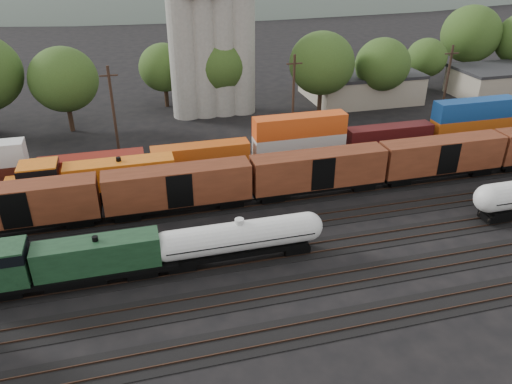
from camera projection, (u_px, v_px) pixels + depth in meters
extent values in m
plane|color=black|center=(248.00, 229.00, 49.87)|extent=(600.00, 600.00, 0.00)
cube|color=black|center=(298.00, 332.00, 37.01)|extent=(180.00, 3.20, 0.08)
cube|color=#382319|center=(301.00, 338.00, 36.36)|extent=(180.00, 0.08, 0.16)
cube|color=#382319|center=(295.00, 324.00, 37.59)|extent=(180.00, 0.08, 0.16)
cube|color=black|center=(278.00, 290.00, 41.29)|extent=(180.00, 3.20, 0.08)
cube|color=#382319|center=(281.00, 295.00, 40.64)|extent=(180.00, 0.08, 0.16)
cube|color=#382319|center=(276.00, 284.00, 41.87)|extent=(180.00, 0.08, 0.16)
cube|color=black|center=(262.00, 257.00, 45.57)|extent=(180.00, 3.20, 0.08)
cube|color=#382319|center=(264.00, 260.00, 44.92)|extent=(180.00, 0.08, 0.16)
cube|color=#382319|center=(260.00, 252.00, 46.15)|extent=(180.00, 0.08, 0.16)
cube|color=black|center=(248.00, 229.00, 49.85)|extent=(180.00, 3.20, 0.08)
cube|color=#382319|center=(250.00, 232.00, 49.20)|extent=(180.00, 0.08, 0.16)
cube|color=#382319|center=(247.00, 224.00, 50.43)|extent=(180.00, 0.08, 0.16)
cube|color=black|center=(237.00, 205.00, 54.13)|extent=(180.00, 3.20, 0.08)
cube|color=#382319|center=(239.00, 208.00, 53.48)|extent=(180.00, 0.08, 0.16)
cube|color=#382319|center=(236.00, 202.00, 54.71)|extent=(180.00, 0.08, 0.16)
cube|color=black|center=(227.00, 185.00, 58.41)|extent=(180.00, 3.20, 0.08)
cube|color=#382319|center=(229.00, 187.00, 57.76)|extent=(180.00, 0.08, 0.16)
cube|color=#382319|center=(226.00, 182.00, 58.99)|extent=(180.00, 0.08, 0.16)
cube|color=black|center=(219.00, 168.00, 62.69)|extent=(180.00, 3.20, 0.08)
cube|color=#382319|center=(220.00, 170.00, 62.04)|extent=(180.00, 0.08, 0.16)
cube|color=#382319|center=(218.00, 165.00, 63.27)|extent=(180.00, 0.08, 0.16)
cube|color=black|center=(75.00, 273.00, 41.30)|extent=(16.82, 2.87, 0.40)
cube|color=black|center=(76.00, 278.00, 41.51)|extent=(4.95, 2.18, 0.79)
cube|color=#17361E|center=(98.00, 254.00, 41.05)|extent=(10.09, 2.37, 2.67)
cube|color=#17361E|center=(4.00, 264.00, 39.30)|extent=(3.56, 2.87, 3.26)
cube|color=black|center=(1.00, 254.00, 38.81)|extent=(3.66, 2.97, 0.89)
cylinder|color=black|center=(95.00, 239.00, 40.37)|extent=(0.49, 0.49, 0.49)
cube|color=black|center=(7.00, 290.00, 40.36)|extent=(2.57, 1.98, 0.69)
cube|color=black|center=(142.00, 269.00, 42.83)|extent=(2.57, 1.98, 0.69)
cylinder|color=silver|center=(240.00, 236.00, 43.91)|extent=(12.83, 2.64, 2.64)
sphere|color=silver|center=(166.00, 247.00, 42.43)|extent=(2.64, 2.64, 2.64)
sphere|color=silver|center=(308.00, 226.00, 45.38)|extent=(2.64, 2.64, 2.64)
cylinder|color=silver|center=(239.00, 221.00, 43.21)|extent=(0.82, 0.82, 0.46)
cube|color=black|center=(240.00, 236.00, 43.91)|extent=(13.12, 2.77, 0.07)
cube|color=black|center=(240.00, 250.00, 44.58)|extent=(12.39, 2.00, 0.46)
cube|color=black|center=(182.00, 264.00, 43.63)|extent=(2.37, 1.82, 0.64)
cube|color=black|center=(295.00, 246.00, 46.04)|extent=(2.37, 1.82, 0.64)
sphere|color=silver|center=(488.00, 198.00, 49.67)|extent=(2.86, 2.86, 2.86)
cube|color=black|center=(494.00, 216.00, 50.96)|extent=(2.57, 1.97, 0.69)
cube|color=black|center=(100.00, 189.00, 54.54)|extent=(19.38, 3.12, 0.43)
cube|color=black|center=(101.00, 193.00, 54.76)|extent=(5.38, 2.37, 0.86)
cube|color=#D06212|center=(120.00, 173.00, 54.30)|extent=(11.63, 2.58, 2.91)
cube|color=#D06212|center=(40.00, 179.00, 52.28)|extent=(3.88, 3.12, 3.55)
cube|color=black|center=(38.00, 169.00, 51.75)|extent=(3.98, 3.23, 0.97)
cube|color=#D06212|center=(14.00, 189.00, 52.03)|extent=(1.72, 2.58, 1.94)
cylinder|color=black|center=(119.00, 160.00, 53.55)|extent=(0.54, 0.54, 0.54)
cube|color=black|center=(41.00, 202.00, 53.44)|extent=(2.80, 2.15, 0.75)
cube|color=black|center=(158.00, 188.00, 56.28)|extent=(2.80, 2.15, 0.75)
cube|color=black|center=(22.00, 223.00, 48.64)|extent=(15.00, 2.60, 0.40)
cube|color=#5C2916|center=(17.00, 204.00, 47.67)|extent=(15.00, 2.90, 3.80)
cube|color=black|center=(180.00, 203.00, 52.18)|extent=(15.00, 2.60, 0.40)
cube|color=#5C2916|center=(178.00, 185.00, 51.20)|extent=(15.00, 2.90, 3.80)
cube|color=black|center=(317.00, 186.00, 55.71)|extent=(15.00, 2.60, 0.40)
cube|color=#5C2916|center=(318.00, 169.00, 54.74)|extent=(15.00, 2.90, 3.80)
cube|color=black|center=(439.00, 171.00, 59.24)|extent=(15.00, 2.60, 0.40)
cube|color=#5C2916|center=(442.00, 154.00, 58.27)|extent=(15.00, 2.90, 3.80)
cube|color=black|center=(219.00, 165.00, 62.48)|extent=(160.00, 2.60, 0.60)
cube|color=maroon|center=(92.00, 166.00, 58.29)|extent=(12.00, 2.40, 2.60)
cube|color=#C04E13|center=(201.00, 155.00, 61.22)|extent=(12.00, 2.40, 2.60)
cube|color=beige|center=(299.00, 144.00, 64.16)|extent=(12.00, 2.40, 2.60)
cube|color=#D14915|center=(300.00, 125.00, 62.96)|extent=(12.00, 2.40, 2.60)
cube|color=#430F10|center=(389.00, 135.00, 67.10)|extent=(12.00, 2.40, 2.60)
cube|color=#C05513|center=(471.00, 127.00, 70.04)|extent=(12.00, 2.40, 2.60)
cube|color=navy|center=(475.00, 109.00, 68.83)|extent=(12.00, 2.40, 2.60)
cylinder|color=gray|center=(184.00, 60.00, 76.28)|extent=(4.40, 4.40, 18.00)
cylinder|color=gray|center=(203.00, 59.00, 76.97)|extent=(4.40, 4.40, 18.00)
cylinder|color=gray|center=(222.00, 58.00, 77.66)|extent=(4.40, 4.40, 18.00)
cylinder|color=gray|center=(241.00, 56.00, 78.35)|extent=(4.40, 4.40, 18.00)
cube|color=#9E937F|center=(360.00, 85.00, 88.21)|extent=(18.00, 14.00, 4.60)
cube|color=#232326|center=(361.00, 71.00, 87.03)|extent=(18.36, 14.28, 0.50)
cube|color=#9E937F|center=(499.00, 83.00, 89.67)|extent=(16.00, 10.00, 4.60)
cube|color=#232326|center=(502.00, 69.00, 88.49)|extent=(16.32, 10.20, 0.50)
cylinder|color=black|center=(71.00, 119.00, 73.71)|extent=(0.70, 0.70, 3.56)
ellipsoid|color=#35511E|center=(64.00, 79.00, 70.95)|extent=(9.66, 9.66, 9.15)
cylinder|color=black|center=(167.00, 98.00, 84.29)|extent=(0.70, 0.70, 3.03)
ellipsoid|color=#35511E|center=(164.00, 67.00, 81.94)|extent=(8.23, 8.23, 7.80)
cylinder|color=black|center=(221.00, 100.00, 82.34)|extent=(0.70, 0.70, 3.56)
ellipsoid|color=#35511E|center=(219.00, 63.00, 79.57)|extent=(9.66, 9.66, 9.16)
cylinder|color=black|center=(319.00, 103.00, 80.58)|extent=(0.70, 0.70, 3.77)
ellipsoid|color=#35511E|center=(322.00, 63.00, 77.65)|extent=(10.24, 10.24, 9.70)
cylinder|color=black|center=(379.00, 97.00, 83.93)|extent=(0.70, 0.70, 3.30)
ellipsoid|color=#35511E|center=(383.00, 64.00, 81.37)|extent=(8.95, 8.95, 8.48)
cylinder|color=black|center=(423.00, 82.00, 93.50)|extent=(0.70, 0.70, 2.71)
ellipsoid|color=#35511E|center=(427.00, 58.00, 91.39)|extent=(7.36, 7.36, 6.97)
cylinder|color=black|center=(464.00, 70.00, 98.79)|extent=(0.70, 0.70, 4.13)
ellipsoid|color=#35511E|center=(471.00, 34.00, 95.58)|extent=(11.22, 11.22, 10.63)
cylinder|color=black|center=(114.00, 113.00, 63.17)|extent=(0.36, 0.36, 12.00)
cube|color=black|center=(109.00, 75.00, 60.94)|extent=(2.20, 0.18, 0.18)
cylinder|color=black|center=(293.00, 99.00, 68.67)|extent=(0.36, 0.36, 12.00)
cube|color=black|center=(294.00, 64.00, 66.45)|extent=(2.20, 0.18, 0.18)
cylinder|color=black|center=(446.00, 86.00, 74.18)|extent=(0.36, 0.36, 12.00)
cube|color=black|center=(452.00, 53.00, 71.96)|extent=(2.20, 0.18, 0.18)
ellipsoid|color=#59665B|center=(206.00, 26.00, 292.14)|extent=(520.00, 286.00, 130.00)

